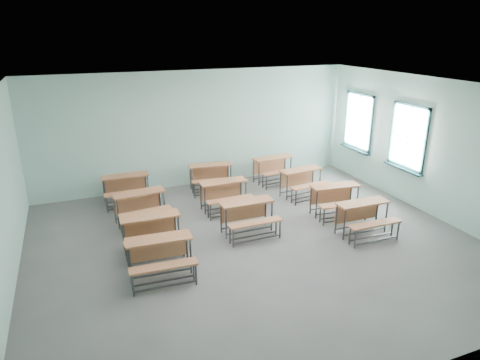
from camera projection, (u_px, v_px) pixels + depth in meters
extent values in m
cube|color=slate|center=(256.00, 244.00, 8.89)|extent=(9.00, 8.00, 0.02)
cube|color=white|center=(258.00, 88.00, 7.81)|extent=(9.00, 8.00, 0.02)
cube|color=silver|center=(198.00, 129.00, 11.86)|extent=(9.00, 0.02, 3.20)
cube|color=silver|center=(400.00, 274.00, 4.85)|extent=(9.00, 0.02, 3.20)
cube|color=silver|center=(434.00, 148.00, 9.94)|extent=(0.02, 8.00, 3.20)
cube|color=#173F43|center=(356.00, 147.00, 12.60)|extent=(0.06, 1.20, 0.06)
cube|color=#173F43|center=(361.00, 94.00, 12.08)|extent=(0.06, 1.20, 0.06)
cube|color=#173F43|center=(371.00, 125.00, 11.84)|extent=(0.06, 0.06, 1.60)
cube|color=#173F43|center=(347.00, 118.00, 12.84)|extent=(0.06, 0.06, 1.60)
cube|color=#173F43|center=(358.00, 121.00, 12.34)|extent=(0.04, 0.04, 1.48)
cube|color=#173F43|center=(358.00, 121.00, 12.34)|extent=(0.04, 1.08, 0.04)
cube|color=#173F43|center=(355.00, 149.00, 12.60)|extent=(0.14, 1.28, 0.04)
cube|color=white|center=(359.00, 121.00, 12.35)|extent=(0.01, 1.08, 1.48)
cube|color=#173F43|center=(404.00, 166.00, 10.85)|extent=(0.06, 1.20, 0.06)
cube|color=#173F43|center=(412.00, 106.00, 10.33)|extent=(0.06, 1.20, 0.06)
cube|color=#173F43|center=(425.00, 142.00, 10.09)|extent=(0.06, 0.06, 1.60)
cube|color=#173F43|center=(392.00, 132.00, 11.09)|extent=(0.06, 0.06, 1.60)
cube|color=#173F43|center=(408.00, 137.00, 10.59)|extent=(0.04, 0.04, 1.48)
cube|color=#173F43|center=(408.00, 137.00, 10.59)|extent=(0.04, 1.08, 0.04)
cube|color=#173F43|center=(403.00, 169.00, 10.86)|extent=(0.14, 1.28, 0.04)
cube|color=white|center=(409.00, 136.00, 10.60)|extent=(0.01, 1.08, 1.48)
cube|color=#B0673F|center=(158.00, 239.00, 7.58)|extent=(1.19, 0.45, 0.04)
cube|color=#B0673F|center=(158.00, 249.00, 7.84)|extent=(1.11, 0.08, 0.40)
cylinder|color=#3E4144|center=(130.00, 266.00, 7.40)|extent=(0.04, 0.04, 0.69)
cylinder|color=#3E4144|center=(191.00, 256.00, 7.72)|extent=(0.04, 0.04, 0.69)
cylinder|color=#3E4144|center=(129.00, 258.00, 7.68)|extent=(0.04, 0.04, 0.69)
cylinder|color=#3E4144|center=(187.00, 248.00, 8.00)|extent=(0.04, 0.04, 0.69)
cube|color=#3E4144|center=(162.00, 273.00, 7.64)|extent=(1.07, 0.09, 0.03)
cube|color=#3E4144|center=(159.00, 265.00, 7.92)|extent=(1.07, 0.09, 0.03)
cube|color=#B0673F|center=(164.00, 266.00, 7.26)|extent=(1.18, 0.31, 0.03)
cylinder|color=#3E4144|center=(133.00, 286.00, 7.09)|extent=(0.04, 0.04, 0.40)
cylinder|color=#3E4144|center=(196.00, 275.00, 7.41)|extent=(0.04, 0.04, 0.40)
cylinder|color=#3E4144|center=(132.00, 280.00, 7.25)|extent=(0.04, 0.04, 0.40)
cylinder|color=#3E4144|center=(194.00, 269.00, 7.57)|extent=(0.04, 0.04, 0.40)
cube|color=#3E4144|center=(166.00, 286.00, 7.29)|extent=(1.07, 0.09, 0.03)
cube|color=#3E4144|center=(164.00, 281.00, 7.46)|extent=(1.07, 0.09, 0.03)
cube|color=#B0673F|center=(363.00, 203.00, 9.15)|extent=(1.17, 0.41, 0.04)
cube|color=#B0673F|center=(357.00, 212.00, 9.41)|extent=(1.11, 0.04, 0.40)
cylinder|color=#3E4144|center=(344.00, 225.00, 8.95)|extent=(0.04, 0.04, 0.69)
cylinder|color=#3E4144|center=(386.00, 217.00, 9.31)|extent=(0.04, 0.04, 0.69)
cylinder|color=#3E4144|center=(336.00, 219.00, 9.23)|extent=(0.04, 0.04, 0.69)
cylinder|color=#3E4144|center=(377.00, 212.00, 9.59)|extent=(0.04, 0.04, 0.69)
cube|color=#3E4144|center=(364.00, 231.00, 9.22)|extent=(1.07, 0.05, 0.03)
cube|color=#3E4144|center=(356.00, 226.00, 9.49)|extent=(1.07, 0.05, 0.03)
cube|color=#B0673F|center=(375.00, 224.00, 8.84)|extent=(1.17, 0.26, 0.03)
cylinder|color=#3E4144|center=(355.00, 239.00, 8.65)|extent=(0.04, 0.04, 0.40)
cylinder|color=#3E4144|center=(398.00, 231.00, 9.01)|extent=(0.04, 0.04, 0.40)
cylinder|color=#3E4144|center=(350.00, 236.00, 8.81)|extent=(0.04, 0.04, 0.40)
cylinder|color=#3E4144|center=(392.00, 227.00, 9.17)|extent=(0.04, 0.04, 0.40)
cube|color=#3E4144|center=(376.00, 240.00, 8.87)|extent=(1.07, 0.05, 0.03)
cube|color=#3E4144|center=(371.00, 237.00, 9.03)|extent=(1.07, 0.05, 0.03)
cube|color=#B0673F|center=(150.00, 216.00, 8.49)|extent=(1.18, 0.42, 0.04)
cube|color=#B0673F|center=(149.00, 226.00, 8.75)|extent=(1.11, 0.05, 0.40)
cylinder|color=#3E4144|center=(125.00, 240.00, 8.30)|extent=(0.04, 0.04, 0.69)
cylinder|color=#3E4144|center=(179.00, 232.00, 8.65)|extent=(0.04, 0.04, 0.69)
cylinder|color=#3E4144|center=(123.00, 234.00, 8.57)|extent=(0.04, 0.04, 0.69)
cylinder|color=#3E4144|center=(176.00, 226.00, 8.93)|extent=(0.04, 0.04, 0.69)
cube|color=#3E4144|center=(153.00, 247.00, 8.56)|extent=(1.07, 0.06, 0.03)
cube|color=#3E4144|center=(151.00, 240.00, 8.83)|extent=(1.07, 0.06, 0.03)
cube|color=#B0673F|center=(155.00, 239.00, 8.18)|extent=(1.17, 0.27, 0.03)
cylinder|color=#3E4144|center=(128.00, 257.00, 7.99)|extent=(0.04, 0.04, 0.40)
cylinder|color=#3E4144|center=(184.00, 247.00, 8.34)|extent=(0.04, 0.04, 0.40)
cylinder|color=#3E4144|center=(127.00, 252.00, 8.15)|extent=(0.04, 0.04, 0.40)
cylinder|color=#3E4144|center=(182.00, 243.00, 8.51)|extent=(0.04, 0.04, 0.40)
cube|color=#3E4144|center=(157.00, 258.00, 8.21)|extent=(1.07, 0.06, 0.03)
cube|color=#3E4144|center=(155.00, 253.00, 8.37)|extent=(1.07, 0.06, 0.03)
cube|color=#B0673F|center=(247.00, 202.00, 9.19)|extent=(1.17, 0.40, 0.04)
cube|color=#B0673F|center=(243.00, 211.00, 9.45)|extent=(1.11, 0.03, 0.40)
cylinder|color=#3E4144|center=(226.00, 224.00, 8.99)|extent=(0.04, 0.04, 0.69)
cylinder|color=#3E4144|center=(272.00, 216.00, 9.37)|extent=(0.04, 0.04, 0.69)
cylinder|color=#3E4144|center=(221.00, 218.00, 9.26)|extent=(0.04, 0.04, 0.69)
cylinder|color=#3E4144|center=(266.00, 211.00, 9.64)|extent=(0.04, 0.04, 0.69)
cube|color=#3E4144|center=(249.00, 230.00, 9.26)|extent=(1.07, 0.04, 0.03)
cube|color=#3E4144|center=(244.00, 225.00, 9.53)|extent=(1.07, 0.04, 0.03)
cube|color=#B0673F|center=(255.00, 223.00, 8.89)|extent=(1.17, 0.25, 0.03)
cylinder|color=#3E4144|center=(233.00, 238.00, 8.69)|extent=(0.04, 0.04, 0.40)
cylinder|color=#3E4144|center=(280.00, 230.00, 9.07)|extent=(0.04, 0.04, 0.40)
cylinder|color=#3E4144|center=(230.00, 235.00, 8.85)|extent=(0.04, 0.04, 0.40)
cylinder|color=#3E4144|center=(276.00, 226.00, 9.23)|extent=(0.04, 0.04, 0.40)
cube|color=#3E4144|center=(257.00, 239.00, 8.92)|extent=(1.07, 0.04, 0.03)
cube|color=#3E4144|center=(253.00, 236.00, 9.08)|extent=(1.07, 0.04, 0.03)
cube|color=#B0673F|center=(335.00, 186.00, 10.12)|extent=(1.20, 0.51, 0.04)
cube|color=#B0673F|center=(331.00, 195.00, 10.39)|extent=(1.10, 0.14, 0.40)
cylinder|color=#3E4144|center=(316.00, 205.00, 9.97)|extent=(0.04, 0.04, 0.69)
cylinder|color=#3E4144|center=(357.00, 200.00, 10.24)|extent=(0.04, 0.04, 0.69)
cylinder|color=#3E4144|center=(311.00, 200.00, 10.25)|extent=(0.04, 0.04, 0.69)
cylinder|color=#3E4144|center=(351.00, 196.00, 10.52)|extent=(0.04, 0.04, 0.69)
cube|color=#3E4144|center=(336.00, 212.00, 10.19)|extent=(1.07, 0.14, 0.03)
cube|color=#3E4144|center=(330.00, 207.00, 10.47)|extent=(1.07, 0.14, 0.03)
cube|color=#B0673F|center=(344.00, 205.00, 9.80)|extent=(1.18, 0.37, 0.03)
cylinder|color=#3E4144|center=(324.00, 217.00, 9.65)|extent=(0.04, 0.04, 0.40)
cylinder|color=#3E4144|center=(366.00, 212.00, 9.93)|extent=(0.04, 0.04, 0.40)
cylinder|color=#3E4144|center=(320.00, 214.00, 9.82)|extent=(0.04, 0.04, 0.40)
cylinder|color=#3E4144|center=(362.00, 209.00, 10.09)|extent=(0.04, 0.04, 0.40)
cube|color=#3E4144|center=(345.00, 220.00, 9.83)|extent=(1.07, 0.14, 0.03)
cube|color=#3E4144|center=(341.00, 217.00, 10.00)|extent=(1.07, 0.14, 0.03)
cube|color=#B0673F|center=(139.00, 193.00, 9.70)|extent=(1.20, 0.52, 0.04)
cube|color=#B0673F|center=(138.00, 202.00, 9.95)|extent=(1.10, 0.14, 0.40)
cylinder|color=#3E4144|center=(118.00, 214.00, 9.46)|extent=(0.04, 0.04, 0.69)
cylinder|color=#3E4144|center=(164.00, 206.00, 9.94)|extent=(0.04, 0.04, 0.69)
cylinder|color=#3E4144|center=(115.00, 210.00, 9.72)|extent=(0.04, 0.04, 0.69)
cylinder|color=#3E4144|center=(160.00, 201.00, 10.19)|extent=(0.04, 0.04, 0.69)
cube|color=#3E4144|center=(143.00, 220.00, 9.78)|extent=(1.06, 0.15, 0.03)
cube|color=#3E4144|center=(139.00, 215.00, 10.04)|extent=(1.06, 0.15, 0.03)
cube|color=#B0673F|center=(146.00, 212.00, 9.41)|extent=(1.19, 0.37, 0.03)
cylinder|color=#3E4144|center=(123.00, 227.00, 9.17)|extent=(0.04, 0.04, 0.40)
cylinder|color=#3E4144|center=(171.00, 218.00, 9.65)|extent=(0.04, 0.04, 0.40)
cylinder|color=#3E4144|center=(121.00, 224.00, 9.32)|extent=(0.04, 0.04, 0.40)
cylinder|color=#3E4144|center=(168.00, 215.00, 9.80)|extent=(0.04, 0.04, 0.40)
cube|color=#3E4144|center=(148.00, 227.00, 9.45)|extent=(1.06, 0.15, 0.03)
cube|color=#3E4144|center=(146.00, 224.00, 9.60)|extent=(1.06, 0.15, 0.03)
cube|color=#B0673F|center=(223.00, 182.00, 10.41)|extent=(1.17, 0.41, 0.04)
cube|color=#B0673F|center=(221.00, 191.00, 10.66)|extent=(1.11, 0.04, 0.40)
cylinder|color=#3E4144|center=(205.00, 201.00, 10.20)|extent=(0.04, 0.04, 0.69)
cylinder|color=#3E4144|center=(246.00, 195.00, 10.59)|extent=(0.04, 0.04, 0.69)
cylinder|color=#3E4144|center=(201.00, 196.00, 10.47)|extent=(0.04, 0.04, 0.69)
cylinder|color=#3E4144|center=(241.00, 190.00, 10.86)|extent=(0.04, 0.04, 0.69)
cube|color=#3E4144|center=(226.00, 207.00, 10.48)|extent=(1.07, 0.05, 0.03)
cube|color=#3E4144|center=(221.00, 203.00, 10.75)|extent=(1.07, 0.05, 0.03)
cube|color=#B0673F|center=(231.00, 199.00, 10.10)|extent=(1.17, 0.27, 0.03)
cylinder|color=#3E4144|center=(211.00, 213.00, 9.90)|extent=(0.04, 0.04, 0.40)
cylinder|color=#3E4144|center=(253.00, 206.00, 10.29)|extent=(0.04, 0.04, 0.40)
cylinder|color=#3E4144|center=(208.00, 210.00, 10.06)|extent=(0.04, 0.04, 0.40)
cylinder|color=#3E4144|center=(249.00, 203.00, 10.45)|extent=(0.04, 0.04, 0.40)
cube|color=#3E4144|center=(232.00, 214.00, 10.14)|extent=(1.07, 0.05, 0.03)
cube|color=#3E4144|center=(229.00, 211.00, 10.30)|extent=(1.07, 0.05, 0.03)
cube|color=#B0673F|center=(301.00, 170.00, 11.28)|extent=(1.20, 0.52, 0.04)
cube|color=#B0673F|center=(297.00, 178.00, 11.53)|extent=(1.10, 0.14, 0.40)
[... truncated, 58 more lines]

